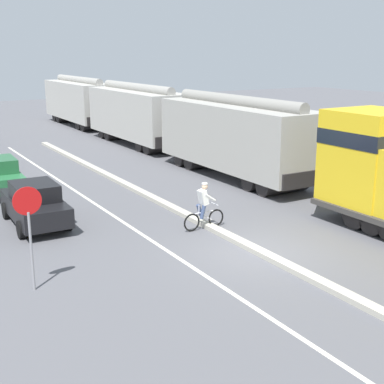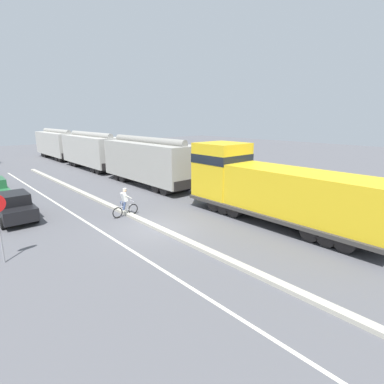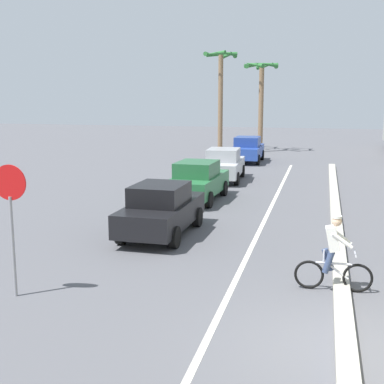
{
  "view_description": "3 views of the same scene",
  "coord_description": "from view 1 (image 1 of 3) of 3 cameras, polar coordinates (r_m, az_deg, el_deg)",
  "views": [
    {
      "loc": [
        -10.07,
        -12.75,
        6.26
      ],
      "look_at": [
        -0.36,
        3.43,
        1.28
      ],
      "focal_mm": 50.0,
      "sensor_mm": 36.0,
      "label": 1
    },
    {
      "loc": [
        -8.53,
        -12.57,
        5.77
      ],
      "look_at": [
        2.67,
        0.09,
        1.54
      ],
      "focal_mm": 28.0,
      "sensor_mm": 36.0,
      "label": 2
    },
    {
      "loc": [
        -0.52,
        -8.89,
        4.34
      ],
      "look_at": [
        -4.67,
        7.9,
        1.14
      ],
      "focal_mm": 50.0,
      "sensor_mm": 36.0,
      "label": 3
    }
  ],
  "objects": [
    {
      "name": "median_curb",
      "position": [
        22.16,
        -2.62,
        -1.43
      ],
      "size": [
        0.36,
        36.0,
        0.16
      ],
      "primitive_type": "cube",
      "color": "#B2AD9E",
      "rests_on": "ground"
    },
    {
      "name": "stop_sign",
      "position": [
        14.64,
        -17.03,
        -2.73
      ],
      "size": [
        0.76,
        0.08,
        2.88
      ],
      "color": "gray",
      "rests_on": "ground"
    },
    {
      "name": "cyclist",
      "position": [
        19.26,
        1.25,
        -1.65
      ],
      "size": [
        1.71,
        0.48,
        1.71
      ],
      "color": "black",
      "rests_on": "ground"
    },
    {
      "name": "hopper_car_lead",
      "position": [
        27.17,
        4.65,
        5.87
      ],
      "size": [
        2.9,
        10.6,
        4.18
      ],
      "color": "#9F9C94",
      "rests_on": "ground"
    },
    {
      "name": "hopper_car_trailing",
      "position": [
        47.84,
        -11.91,
        9.46
      ],
      "size": [
        2.9,
        10.6,
        4.18
      ],
      "color": "#ADABA3",
      "rests_on": "ground"
    },
    {
      "name": "ground_plane",
      "position": [
        17.41,
        6.89,
        -6.41
      ],
      "size": [
        120.0,
        120.0,
        0.0
      ],
      "primitive_type": "plane",
      "color": "#56565B"
    },
    {
      "name": "lane_stripe",
      "position": [
        21.2,
        -8.33,
        -2.55
      ],
      "size": [
        0.14,
        36.0,
        0.01
      ],
      "primitive_type": "cube",
      "color": "silver",
      "rests_on": "ground"
    },
    {
      "name": "hopper_car_middle",
      "position": [
        37.14,
        -5.89,
        8.24
      ],
      "size": [
        2.9,
        10.6,
        4.18
      ],
      "color": "#AAA8A0",
      "rests_on": "ground"
    },
    {
      "name": "parked_car_black",
      "position": [
        20.57,
        -16.44,
        -1.19
      ],
      "size": [
        1.91,
        4.24,
        1.62
      ],
      "color": "black",
      "rests_on": "ground"
    }
  ]
}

